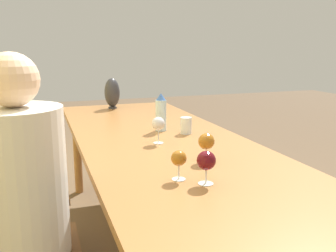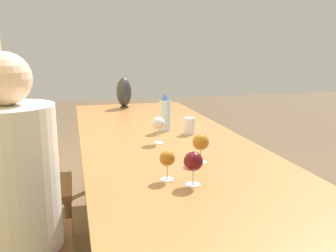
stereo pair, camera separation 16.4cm
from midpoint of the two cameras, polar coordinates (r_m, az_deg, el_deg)
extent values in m
cube|color=#936033|center=(2.21, -3.27, -2.37)|extent=(2.70, 0.95, 0.04)
cylinder|color=#936033|center=(3.56, -2.93, -3.08)|extent=(0.07, 0.07, 0.73)
cylinder|color=#936033|center=(3.44, -14.97, -4.05)|extent=(0.07, 0.07, 0.73)
cylinder|color=silver|center=(2.37, -3.07, 1.61)|extent=(0.07, 0.07, 0.20)
cone|color=#33599E|center=(2.35, -3.10, 4.48)|extent=(0.06, 0.06, 0.04)
cylinder|color=silver|center=(2.30, 0.72, 0.06)|extent=(0.07, 0.07, 0.10)
cylinder|color=#2D2D33|center=(3.27, -9.87, 2.76)|extent=(0.07, 0.07, 0.01)
ellipsoid|color=#2D2D33|center=(3.25, -9.95, 5.03)|extent=(0.13, 0.13, 0.25)
cylinder|color=silver|center=(2.09, -3.73, -2.62)|extent=(0.06, 0.06, 0.00)
cylinder|color=silver|center=(2.08, -3.74, -1.54)|extent=(0.01, 0.01, 0.08)
sphere|color=silver|center=(2.06, -3.77, 0.35)|extent=(0.07, 0.07, 0.07)
cylinder|color=silver|center=(1.53, -1.45, -8.15)|extent=(0.06, 0.06, 0.00)
cylinder|color=silver|center=(1.52, -1.46, -7.03)|extent=(0.01, 0.01, 0.06)
sphere|color=#995B19|center=(1.50, -1.47, -4.96)|extent=(0.06, 0.06, 0.06)
cylinder|color=silver|center=(1.76, 3.15, -5.42)|extent=(0.06, 0.06, 0.00)
cylinder|color=silver|center=(1.75, 3.16, -4.40)|extent=(0.01, 0.01, 0.06)
sphere|color=#995B19|center=(1.74, 3.19, -2.39)|extent=(0.08, 0.08, 0.08)
cylinder|color=silver|center=(1.49, 2.61, -8.80)|extent=(0.06, 0.06, 0.00)
cylinder|color=silver|center=(1.48, 2.62, -7.65)|extent=(0.01, 0.01, 0.06)
sphere|color=#510C14|center=(1.46, 2.64, -5.32)|extent=(0.08, 0.08, 0.08)
cube|color=brown|center=(2.45, -22.20, -9.47)|extent=(0.44, 0.44, 0.04)
cylinder|color=brown|center=(2.36, -17.18, -16.00)|extent=(0.04, 0.04, 0.42)
cylinder|color=brown|center=(2.71, -17.51, -12.27)|extent=(0.04, 0.04, 0.42)
cylinder|color=brown|center=(2.73, -25.69, -12.73)|extent=(0.04, 0.04, 0.42)
cylinder|color=beige|center=(1.65, -24.30, -8.01)|extent=(0.37, 0.37, 0.61)
sphere|color=beige|center=(1.57, -25.63, 6.35)|extent=(0.21, 0.21, 0.21)
camera|label=1|loc=(0.08, -92.29, -0.50)|focal=40.00mm
camera|label=2|loc=(0.08, 87.71, 0.50)|focal=40.00mm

